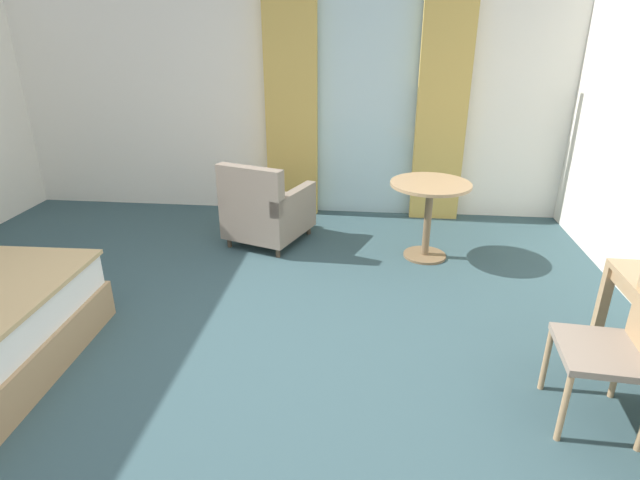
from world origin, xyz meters
The scene contains 8 objects.
ground centered at (0.00, 0.00, -0.05)m, with size 6.94×6.61×0.10m, color #334C51.
wall_back centered at (0.00, 3.05, 1.38)m, with size 6.54×0.12×2.75m, color white.
balcony_glass_door centered at (0.92, 2.97, 1.21)m, with size 1.21×0.02×2.42m, color silver.
curtain_panel_left centered at (0.09, 2.87, 1.24)m, with size 0.58×0.10×2.48m, color tan.
curtain_panel_right centered at (1.74, 2.87, 1.24)m, with size 0.54×0.10×2.48m, color tan.
desk_chair centered at (2.38, -0.41, 0.50)m, with size 0.48×0.50×0.87m.
armchair_by_window centered at (-0.03, 1.92, 0.34)m, with size 0.91×0.96×0.86m.
round_cafe_table centered at (1.56, 1.73, 0.56)m, with size 0.74×0.74×0.75m.
Camera 1 is at (1.03, -2.86, 2.08)m, focal length 28.55 mm.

